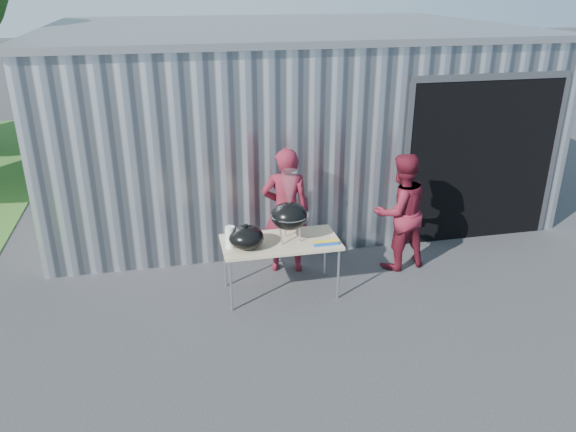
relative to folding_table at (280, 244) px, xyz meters
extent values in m
plane|color=#2B2B2E|center=(0.06, -0.65, -0.71)|extent=(80.00, 80.00, 0.00)
cube|color=silver|center=(0.86, 4.05, 0.79)|extent=(8.00, 6.00, 3.00)
cube|color=slate|center=(0.86, 4.05, 2.34)|extent=(8.20, 6.20, 0.10)
cube|color=black|center=(3.36, 1.62, 0.54)|extent=(2.40, 1.20, 2.50)
cube|color=#4C4C51|center=(3.36, 1.05, 1.84)|extent=(2.52, 0.08, 0.10)
cube|color=tan|center=(0.00, 0.00, 0.02)|extent=(1.50, 0.75, 0.04)
cylinder|color=silver|center=(-0.69, -0.32, -0.35)|extent=(0.03, 0.03, 0.71)
cylinder|color=silver|center=(0.69, -0.32, -0.35)|extent=(0.03, 0.03, 0.71)
cylinder|color=silver|center=(-0.69, 0.31, -0.35)|extent=(0.03, 0.03, 0.71)
cylinder|color=silver|center=(0.69, 0.31, -0.35)|extent=(0.03, 0.03, 0.71)
ellipsoid|color=black|center=(0.11, -0.02, 0.38)|extent=(0.46, 0.46, 0.35)
cylinder|color=silver|center=(0.11, -0.02, 0.40)|extent=(0.47, 0.47, 0.02)
cylinder|color=silver|center=(0.11, -0.02, 0.41)|extent=(0.44, 0.44, 0.01)
cylinder|color=silver|center=(0.11, 0.12, 0.16)|extent=(0.02, 0.02, 0.24)
cylinder|color=silver|center=(-0.01, -0.09, 0.16)|extent=(0.02, 0.02, 0.24)
cylinder|color=silver|center=(0.23, -0.09, 0.16)|extent=(0.02, 0.02, 0.24)
cylinder|color=#BF6244|center=(-0.04, -0.02, 0.42)|extent=(0.02, 0.14, 0.02)
cylinder|color=#BF6244|center=(0.00, -0.02, 0.42)|extent=(0.02, 0.14, 0.02)
cylinder|color=#BF6244|center=(0.03, -0.02, 0.42)|extent=(0.02, 0.14, 0.02)
cylinder|color=#BF6244|center=(0.06, -0.02, 0.42)|extent=(0.02, 0.14, 0.02)
cylinder|color=#BF6244|center=(0.09, -0.02, 0.42)|extent=(0.02, 0.14, 0.02)
cylinder|color=#BF6244|center=(0.13, -0.02, 0.42)|extent=(0.02, 0.14, 0.02)
cylinder|color=#BF6244|center=(0.16, -0.02, 0.42)|extent=(0.02, 0.14, 0.02)
cylinder|color=#BF6244|center=(0.19, -0.02, 0.42)|extent=(0.02, 0.14, 0.02)
cylinder|color=#BF6244|center=(0.22, -0.02, 0.42)|extent=(0.02, 0.14, 0.02)
cylinder|color=#BF6244|center=(0.26, -0.02, 0.42)|extent=(0.02, 0.14, 0.02)
cone|color=silver|center=(0.11, -0.02, 0.71)|extent=(0.20, 0.20, 0.55)
ellipsoid|color=black|center=(-0.45, -0.10, 0.18)|extent=(0.44, 0.44, 0.29)
cylinder|color=black|center=(-0.45, -0.10, 0.34)|extent=(0.05, 0.05, 0.03)
cylinder|color=white|center=(-0.65, -0.05, 0.18)|extent=(0.12, 0.12, 0.28)
cube|color=white|center=(-0.55, 0.22, 0.09)|extent=(0.20, 0.15, 0.10)
cube|color=#1B4DB4|center=(0.54, -0.25, 0.07)|extent=(0.32, 0.06, 0.05)
cube|color=yellow|center=(0.54, -0.25, 0.10)|extent=(0.32, 0.06, 0.01)
imported|color=maroon|center=(0.20, 0.62, 0.19)|extent=(0.72, 0.55, 1.80)
imported|color=maroon|center=(1.79, 0.38, 0.13)|extent=(0.91, 0.77, 1.68)
camera|label=1|loc=(-1.30, -6.36, 3.11)|focal=35.00mm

